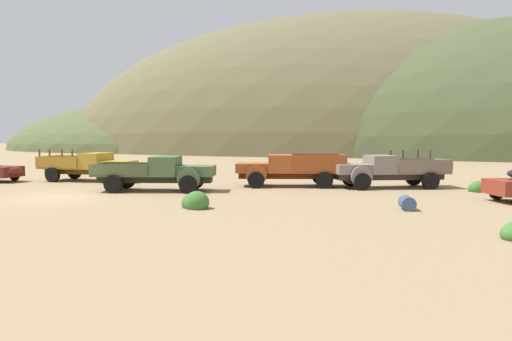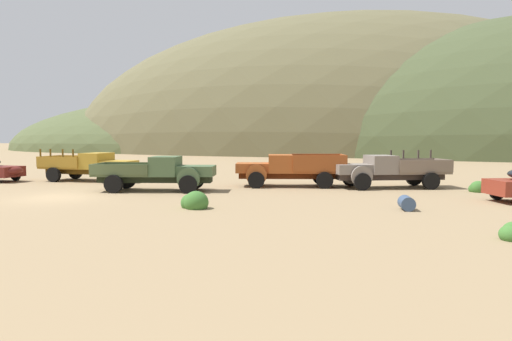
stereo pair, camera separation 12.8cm
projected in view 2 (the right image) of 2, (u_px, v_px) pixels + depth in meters
ground_plane at (60, 197)px, 21.23m from camera, size 300.00×300.00×0.00m
hill_far_left at (211, 149)px, 106.36m from camera, size 100.12×68.56×24.61m
hill_center at (337, 152)px, 86.45m from camera, size 113.37×53.45×52.85m
truck_mustard at (96, 166)px, 28.86m from camera, size 6.35×2.57×2.16m
truck_weathered_green at (164, 173)px, 23.63m from camera, size 6.72×3.24×1.89m
truck_oxide_orange at (283, 169)px, 25.84m from camera, size 6.67×3.38×1.91m
truck_primer_gray at (382, 171)px, 25.05m from camera, size 6.77×3.93×2.16m
oil_drum_foreground at (407, 203)px, 17.47m from camera, size 0.64×0.88×0.57m
bush_near_barrel at (477, 188)px, 23.21m from camera, size 0.88×0.74×0.78m
bush_front_right at (194, 203)px, 17.96m from camera, size 1.25×1.07×0.94m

